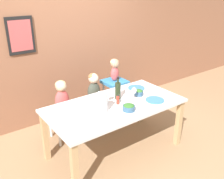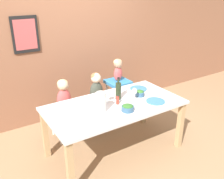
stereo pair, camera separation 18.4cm
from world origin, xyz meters
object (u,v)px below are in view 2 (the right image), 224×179
Objects in this scene: person_child_left at (64,94)px; wine_glass_far at (107,93)px; person_child_center at (96,86)px; dinner_plate_front_left at (86,121)px; chair_right_highchair at (118,89)px; dinner_plate_back_left at (73,104)px; chair_far_center at (97,105)px; person_baby_right at (118,68)px; wine_bottle at (118,91)px; dinner_plate_back_right at (138,89)px; paper_towel_roll at (101,102)px; salad_bowl_large at (128,108)px; dinner_plate_front_right at (155,101)px; chair_far_left at (65,114)px; salad_bowl_small at (140,93)px; wine_glass_near at (134,92)px.

person_child_left is 2.71× the size of wine_glass_far.
person_child_center is 1.91× the size of dinner_plate_front_left.
dinner_plate_back_left reaches higher than chair_right_highchair.
chair_far_center is 0.63× the size of chair_right_highchair.
dinner_plate_back_left is (-0.98, -0.41, -0.20)m from person_baby_right.
wine_bottle is 1.25× the size of dinner_plate_back_left.
person_child_left reaches higher than dinner_plate_back_right.
paper_towel_roll reaches higher than salad_bowl_large.
chair_right_highchair is at bearing 88.29° from dinner_plate_front_right.
wine_glass_far is at bearing 42.28° from paper_towel_roll.
chair_far_left is 0.95× the size of person_child_left.
person_child_center reaches higher than salad_bowl_small.
dinner_plate_back_right reaches higher than chair_far_left.
chair_right_highchair is at bearing 82.56° from salad_bowl_small.
dinner_plate_back_left is (-0.41, 0.19, -0.12)m from wine_glass_far.
chair_right_highchair is (0.40, 0.00, 0.18)m from chair_far_center.
dinner_plate_back_right reaches higher than chair_right_highchair.
dinner_plate_front_right is at bearing -31.06° from wine_glass_far.
salad_bowl_large is 0.63× the size of dinner_plate_front_right.
salad_bowl_large is at bearing -146.15° from salad_bowl_small.
person_child_center is at bearing 0.00° from person_child_left.
paper_towel_roll is 0.54m from wine_glass_near.
paper_towel_roll is 1.03× the size of dinner_plate_back_right.
salad_bowl_large is at bearing -105.36° from wine_bottle.
wine_bottle is 1.99× the size of salad_bowl_large.
chair_far_left is at bearing 133.38° from wine_glass_near.
wine_bottle is at bearing 166.01° from salad_bowl_small.
chair_far_left is 1.80× the size of dinner_plate_front_right.
wine_glass_near reaches higher than dinner_plate_back_left.
wine_bottle reaches higher than dinner_plate_back_left.
salad_bowl_small is (0.48, -0.07, -0.08)m from wine_glass_far.
dinner_plate_front_left is at bearing -158.25° from paper_towel_roll.
dinner_plate_back_left is 1.08m from dinner_plate_front_right.
dinner_plate_front_right is (0.95, -0.51, 0.00)m from dinner_plate_back_left.
wine_bottle is 1.25× the size of dinner_plate_front_right.
person_baby_right reaches higher than person_child_left.
wine_bottle is (-0.39, -0.59, 0.28)m from chair_right_highchair.
wine_glass_near is 0.70× the size of dinner_plate_back_right.
person_child_left is 1.86× the size of paper_towel_roll.
dinner_plate_back_right is (0.62, 0.13, -0.12)m from wine_glass_far.
dinner_plate_front_left is at bearing -169.20° from wine_glass_near.
person_child_center is at bearing 54.72° from dinner_plate_front_left.
dinner_plate_front_right reaches higher than chair_far_center.
chair_far_center is 1.80× the size of dinner_plate_front_right.
wine_glass_near is at bearing -46.67° from person_child_left.
dinner_plate_front_right reaches higher than chair_far_left.
dinner_plate_back_left is 1.00× the size of dinner_plate_back_right.
dinner_plate_back_left is at bearing -96.09° from person_child_left.
wine_glass_near is at bearing -77.43° from chair_far_center.
wine_bottle is (0.01, -0.59, 0.47)m from chair_far_center.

